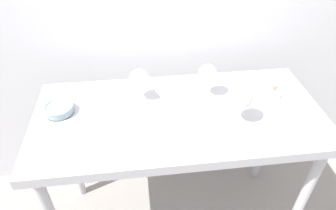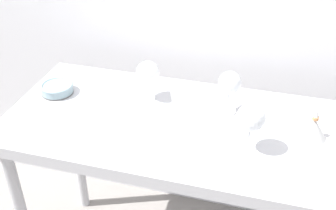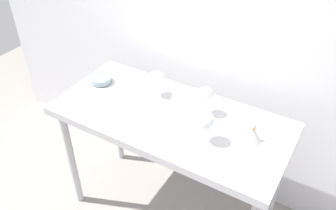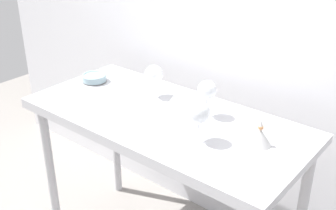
# 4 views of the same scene
# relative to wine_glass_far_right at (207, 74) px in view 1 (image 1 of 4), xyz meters

# --- Properties ---
(steel_counter) EXTENTS (1.40, 0.65, 0.90)m
(steel_counter) POSITION_rel_wine_glass_far_right_xyz_m (-0.16, -0.12, -0.24)
(steel_counter) COLOR #B4B4BA
(steel_counter) RESTS_ON ground_plane
(wine_glass_far_right) EXTENTS (0.09, 0.09, 0.18)m
(wine_glass_far_right) POSITION_rel_wine_glass_far_right_xyz_m (0.00, 0.00, 0.00)
(wine_glass_far_right) COLOR white
(wine_glass_far_right) RESTS_ON steel_counter
(wine_glass_near_right) EXTENTS (0.10, 0.10, 0.19)m
(wine_glass_near_right) POSITION_rel_wine_glass_far_right_xyz_m (0.11, -0.22, 0.00)
(wine_glass_near_right) COLOR white
(wine_glass_near_right) RESTS_ON steel_counter
(wine_glass_far_left) EXTENTS (0.10, 0.10, 0.17)m
(wine_glass_far_left) POSITION_rel_wine_glass_far_right_xyz_m (-0.34, 0.01, -0.01)
(wine_glass_far_left) COLOR white
(wine_glass_far_left) RESTS_ON steel_counter
(tasting_sheet_upper) EXTENTS (0.23, 0.26, 0.00)m
(tasting_sheet_upper) POSITION_rel_wine_glass_far_right_xyz_m (-0.15, 0.05, -0.13)
(tasting_sheet_upper) COLOR white
(tasting_sheet_upper) RESTS_ON steel_counter
(tasting_sheet_lower) EXTENTS (0.26, 0.29, 0.00)m
(tasting_sheet_lower) POSITION_rel_wine_glass_far_right_xyz_m (-0.20, -0.21, -0.13)
(tasting_sheet_lower) COLOR white
(tasting_sheet_lower) RESTS_ON steel_counter
(tasting_bowl) EXTENTS (0.14, 0.14, 0.04)m
(tasting_bowl) POSITION_rel_wine_glass_far_right_xyz_m (-0.73, -0.05, -0.11)
(tasting_bowl) COLOR #4C4C4C
(tasting_bowl) RESTS_ON steel_counter
(decanter_funnel) EXTENTS (0.11, 0.11, 0.12)m
(decanter_funnel) POSITION_rel_wine_glass_far_right_xyz_m (0.33, -0.08, -0.09)
(decanter_funnel) COLOR silver
(decanter_funnel) RESTS_ON steel_counter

